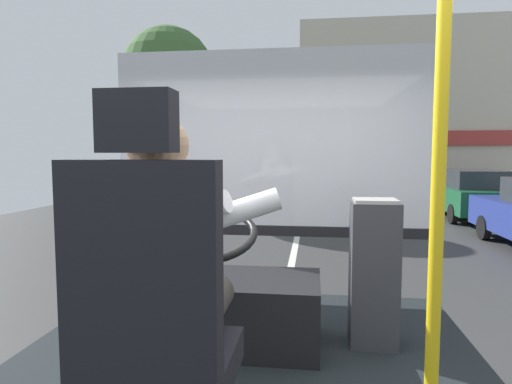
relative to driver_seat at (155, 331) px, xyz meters
name	(u,v)px	position (x,y,z in m)	size (l,w,h in m)	color
ground	(299,230)	(0.15, 9.36, -1.30)	(18.00, 44.00, 0.06)	#353535
driver_seat	(155,331)	(0.00, 0.00, 0.00)	(0.48, 0.48, 1.31)	black
bus_driver	(167,264)	(0.00, 0.13, 0.19)	(0.78, 0.61, 0.81)	#332D28
steering_console	(226,307)	(0.00, 1.16, -0.33)	(1.10, 0.95, 0.84)	black
handrail_pole	(440,148)	(0.89, 0.10, 0.59)	(0.04, 0.04, 2.29)	gold
fare_box	(374,273)	(0.86, 1.28, -0.12)	(0.27, 0.24, 0.87)	#333338
windshield_panel	(269,164)	(0.15, 2.18, 0.49)	(2.50, 0.08, 1.48)	silver
street_tree	(169,75)	(-3.60, 10.91, 2.78)	(2.57, 2.57, 5.40)	#4C3828
shop_building	(439,113)	(6.30, 20.50, 2.45)	(12.90, 5.62, 7.46)	#BCB29E
parked_car_green	(471,193)	(4.97, 11.91, -0.57)	(1.78, 3.89, 1.39)	#195633
parked_car_red	(427,183)	(5.13, 17.58, -0.66)	(1.93, 3.88, 1.20)	maroon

